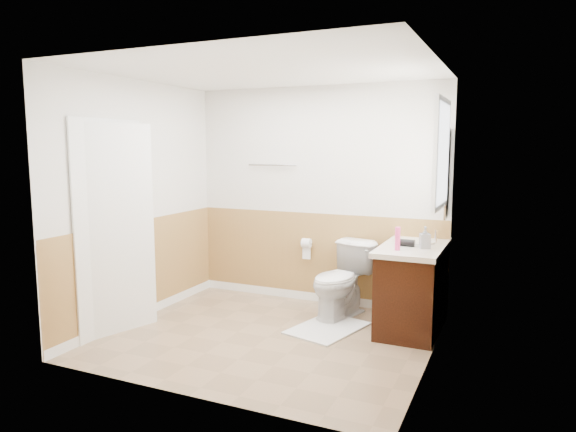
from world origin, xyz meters
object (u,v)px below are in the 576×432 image
at_px(lotion_bottle, 398,239).
at_px(soap_dispenser, 425,237).
at_px(toilet, 341,280).
at_px(vanity_cabinet, 413,289).
at_px(bath_mat, 327,328).

height_order(lotion_bottle, soap_dispenser, lotion_bottle).
xyz_separation_m(toilet, vanity_cabinet, (0.76, -0.02, -0.00)).
distance_m(vanity_cabinet, soap_dispenser, 0.58).
distance_m(toilet, lotion_bottle, 0.94).
bearing_deg(vanity_cabinet, toilet, 178.19).
distance_m(bath_mat, vanity_cabinet, 0.94).
bearing_deg(bath_mat, vanity_cabinet, 27.30).
distance_m(bath_mat, soap_dispenser, 1.32).
bearing_deg(soap_dispenser, vanity_cabinet, 132.64).
relative_size(bath_mat, vanity_cabinet, 0.73).
xyz_separation_m(vanity_cabinet, soap_dispenser, (0.12, -0.13, 0.56)).
bearing_deg(lotion_bottle, soap_dispenser, 42.35).
distance_m(bath_mat, lotion_bottle, 1.16).
distance_m(toilet, soap_dispenser, 1.06).
height_order(toilet, soap_dispenser, soap_dispenser).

